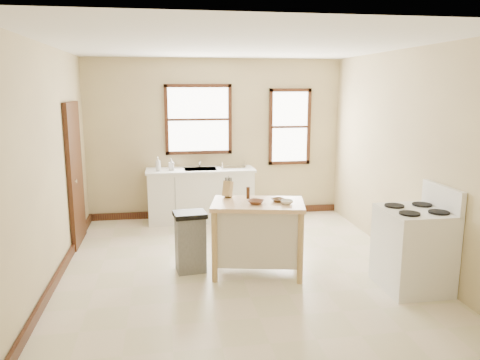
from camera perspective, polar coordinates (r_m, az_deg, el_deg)
name	(u,v)px	position (r m, az deg, el deg)	size (l,w,h in m)	color
floor	(237,265)	(6.26, -0.34, -10.32)	(5.00, 5.00, 0.00)	beige
ceiling	(237,45)	(5.85, -0.37, 16.13)	(5.00, 5.00, 0.00)	white
wall_back	(216,139)	(8.35, -3.00, 5.01)	(4.50, 0.04, 2.80)	tan
wall_left	(50,165)	(5.98, -22.18, 1.74)	(0.04, 5.00, 2.80)	tan
wall_right	(403,156)	(6.62, 19.29, 2.78)	(0.04, 5.00, 2.80)	tan
window_main	(198,119)	(8.28, -5.09, 7.36)	(1.17, 0.06, 1.22)	black
window_side	(290,127)	(8.57, 6.07, 6.46)	(0.77, 0.06, 1.37)	black
door_left	(75,174)	(7.29, -19.45, 0.70)	(0.06, 0.90, 2.10)	black
baseboard_back	(216,212)	(8.57, -2.89, -3.95)	(4.50, 0.04, 0.12)	black
baseboard_left	(61,271)	(6.32, -21.01, -10.32)	(0.04, 5.00, 0.12)	black
sink_counter	(201,195)	(8.19, -4.79, -1.81)	(1.86, 0.62, 0.92)	white
faucet	(200,161)	(8.26, -4.95, 2.32)	(0.03, 0.03, 0.22)	silver
soap_bottle_a	(158,164)	(7.96, -9.96, 1.94)	(0.09, 0.09, 0.24)	#B2B2B2
soap_bottle_b	(171,164)	(8.01, -8.38, 1.90)	(0.09, 0.09, 0.20)	#B2B2B2
dish_rack	(233,165)	(8.17, -0.89, 1.87)	(0.42, 0.32, 0.11)	silver
kitchen_island	(258,238)	(5.87, 2.16, -7.05)	(1.12, 0.71, 0.92)	#F8C492
knife_block	(228,190)	(5.98, -1.51, -1.18)	(0.10, 0.10, 0.20)	tan
pepper_grinder	(248,193)	(5.91, 0.99, -1.57)	(0.04, 0.04, 0.15)	#3D1F10
bowl_a	(256,202)	(5.66, 1.97, -2.69)	(0.19, 0.19, 0.05)	brown
bowl_b	(278,200)	(5.78, 4.65, -2.45)	(0.16, 0.16, 0.04)	brown
bowl_c	(287,202)	(5.67, 5.72, -2.69)	(0.15, 0.15, 0.05)	silver
trash_bin	(190,242)	(5.98, -6.07, -7.49)	(0.40, 0.33, 0.77)	slate
gas_stove	(414,238)	(5.75, 20.43, -6.64)	(0.75, 0.77, 1.21)	white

